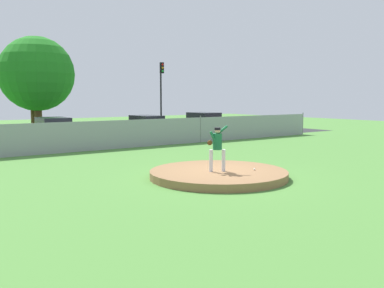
# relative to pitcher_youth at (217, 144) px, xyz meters

# --- Properties ---
(ground_plane) EXTENTS (80.00, 80.00, 0.00)m
(ground_plane) POSITION_rel_pitcher_youth_xyz_m (0.19, 6.15, -1.24)
(ground_plane) COLOR #4C8438
(asphalt_strip) EXTENTS (44.00, 7.00, 0.01)m
(asphalt_strip) POSITION_rel_pitcher_youth_xyz_m (0.19, 14.65, -1.23)
(asphalt_strip) COLOR #2B2B2D
(asphalt_strip) RESTS_ON ground_plane
(pitchers_mound) EXTENTS (4.93, 4.93, 0.28)m
(pitchers_mound) POSITION_rel_pitcher_youth_xyz_m (0.19, 0.15, -1.10)
(pitchers_mound) COLOR olive
(pitchers_mound) RESTS_ON ground_plane
(pitcher_youth) EXTENTS (0.81, 0.34, 1.64)m
(pitcher_youth) POSITION_rel_pitcher_youth_xyz_m (0.00, 0.00, 0.00)
(pitcher_youth) COLOR silver
(pitcher_youth) RESTS_ON pitchers_mound
(baseball) EXTENTS (0.07, 0.07, 0.07)m
(baseball) POSITION_rel_pitcher_youth_xyz_m (1.25, -0.59, -0.92)
(baseball) COLOR white
(baseball) RESTS_ON pitchers_mound
(chainlink_fence) EXTENTS (33.43, 0.07, 1.71)m
(chainlink_fence) POSITION_rel_pitcher_youth_xyz_m (0.19, 10.15, -0.43)
(chainlink_fence) COLOR gray
(chainlink_fence) RESTS_ON ground_plane
(parked_car_slate) EXTENTS (1.90, 4.42, 1.61)m
(parked_car_slate) POSITION_rel_pitcher_youth_xyz_m (5.61, 14.93, -0.47)
(parked_car_slate) COLOR slate
(parked_car_slate) RESTS_ON ground_plane
(parked_car_burgundy) EXTENTS (1.97, 4.27, 1.74)m
(parked_car_burgundy) POSITION_rel_pitcher_youth_xyz_m (10.27, 14.28, -0.41)
(parked_car_burgundy) COLOR maroon
(parked_car_burgundy) RESTS_ON ground_plane
(parked_car_white) EXTENTS (1.97, 4.48, 1.65)m
(parked_car_white) POSITION_rel_pitcher_youth_xyz_m (-1.12, 14.76, -0.45)
(parked_car_white) COLOR silver
(parked_car_white) RESTS_ON ground_plane
(traffic_cone_orange) EXTENTS (0.40, 0.40, 0.55)m
(traffic_cone_orange) POSITION_rel_pitcher_youth_xyz_m (7.21, 15.91, -0.97)
(traffic_cone_orange) COLOR orange
(traffic_cone_orange) RESTS_ON asphalt_strip
(traffic_light_far) EXTENTS (0.28, 0.46, 5.79)m
(traffic_light_far) POSITION_rel_pitcher_youth_xyz_m (9.28, 18.86, 2.65)
(traffic_light_far) COLOR black
(traffic_light_far) RESTS_ON ground_plane
(tree_slender_far) EXTENTS (4.02, 4.02, 6.91)m
(tree_slender_far) POSITION_rel_pitcher_youth_xyz_m (0.10, 23.70, 3.63)
(tree_slender_far) COLOR #4C331E
(tree_slender_far) RESTS_ON ground_plane
(tree_leaning_west) EXTENTS (5.81, 5.81, 7.63)m
(tree_leaning_west) POSITION_rel_pitcher_youth_xyz_m (0.17, 22.62, 3.47)
(tree_leaning_west) COLOR #4C331E
(tree_leaning_west) RESTS_ON ground_plane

